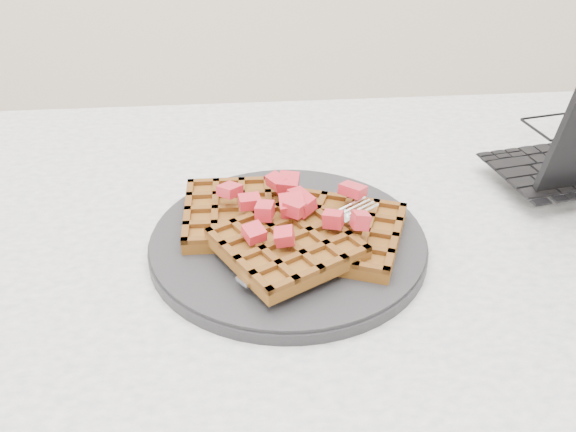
{
  "coord_description": "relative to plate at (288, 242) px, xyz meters",
  "views": [
    {
      "loc": [
        -0.09,
        -0.52,
        1.14
      ],
      "look_at": [
        -0.04,
        0.02,
        0.79
      ],
      "focal_mm": 40.0,
      "sensor_mm": 36.0,
      "label": 1
    }
  ],
  "objects": [
    {
      "name": "table",
      "position": [
        0.04,
        -0.02,
        -0.12
      ],
      "size": [
        1.2,
        0.8,
        0.75
      ],
      "color": "silver",
      "rests_on": "ground"
    },
    {
      "name": "plate",
      "position": [
        0.0,
        0.0,
        0.0
      ],
      "size": [
        0.28,
        0.28,
        0.02
      ],
      "primitive_type": "cylinder",
      "color": "black",
      "rests_on": "table"
    },
    {
      "name": "waffles",
      "position": [
        0.0,
        -0.0,
        0.02
      ],
      "size": [
        0.23,
        0.21,
        0.03
      ],
      "color": "brown",
      "rests_on": "plate"
    },
    {
      "name": "strawberry_pile",
      "position": [
        0.0,
        0.0,
        0.05
      ],
      "size": [
        0.15,
        0.15,
        0.02
      ],
      "primitive_type": null,
      "color": "#A41322",
      "rests_on": "waffles"
    },
    {
      "name": "fork",
      "position": [
        0.03,
        -0.03,
        0.02
      ],
      "size": [
        0.16,
        0.13,
        0.02
      ],
      "primitive_type": null,
      "rotation": [
        0.0,
        0.0,
        -0.94
      ],
      "color": "silver",
      "rests_on": "plate"
    }
  ]
}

